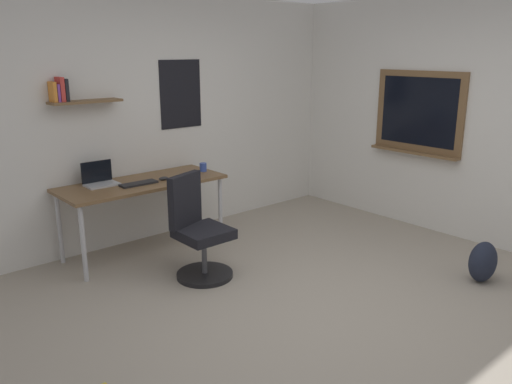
% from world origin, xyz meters
% --- Properties ---
extents(ground_plane, '(5.20, 5.20, 0.00)m').
position_xyz_m(ground_plane, '(0.00, 0.00, 0.00)').
color(ground_plane, '#9E9384').
rests_on(ground_plane, ground).
extents(wall_back, '(5.00, 0.30, 2.60)m').
position_xyz_m(wall_back, '(-0.00, 2.45, 1.30)').
color(wall_back, silver).
rests_on(wall_back, ground).
extents(wall_right, '(0.22, 5.00, 2.60)m').
position_xyz_m(wall_right, '(2.45, 0.03, 1.30)').
color(wall_right, silver).
rests_on(wall_right, ground).
extents(desk, '(1.65, 0.67, 0.75)m').
position_xyz_m(desk, '(-0.44, 2.03, 0.68)').
color(desk, brown).
rests_on(desk, ground).
extents(office_chair, '(0.52, 0.55, 0.95)m').
position_xyz_m(office_chair, '(-0.36, 1.18, 0.41)').
color(office_chair, black).
rests_on(office_chair, ground).
extents(laptop, '(0.31, 0.21, 0.23)m').
position_xyz_m(laptop, '(-0.81, 2.19, 0.80)').
color(laptop, '#ADAFB5').
rests_on(laptop, desk).
extents(keyboard, '(0.37, 0.13, 0.02)m').
position_xyz_m(keyboard, '(-0.52, 1.95, 0.76)').
color(keyboard, black).
rests_on(keyboard, desk).
extents(computer_mouse, '(0.10, 0.06, 0.03)m').
position_xyz_m(computer_mouse, '(-0.24, 1.95, 0.77)').
color(computer_mouse, '#262628').
rests_on(computer_mouse, desk).
extents(coffee_mug, '(0.08, 0.08, 0.09)m').
position_xyz_m(coffee_mug, '(0.28, 2.00, 0.79)').
color(coffee_mug, '#334CA5').
rests_on(coffee_mug, desk).
extents(backpack, '(0.32, 0.22, 0.37)m').
position_xyz_m(backpack, '(1.49, -0.60, 0.19)').
color(backpack, '#1E2333').
rests_on(backpack, ground).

